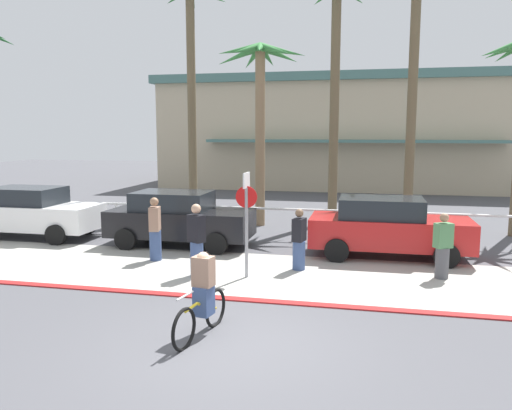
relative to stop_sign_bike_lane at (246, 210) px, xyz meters
The scene contains 18 objects.
ground_plane 6.43m from the stop_sign_bike_lane, 83.97° to the left, with size 80.00×80.00×0.00m, color #4C4C51.
sidewalk_strip 1.83m from the stop_sign_bike_lane, 30.06° to the left, with size 44.00×4.00×0.02m, color #ADAAA0.
curb_paint 2.41m from the stop_sign_bike_lane, 68.09° to the right, with size 44.00×0.24×0.03m, color maroon.
building_backdrop 24.14m from the stop_sign_bike_lane, 85.67° to the left, with size 24.36×13.07×6.94m.
rail_fence 4.80m from the stop_sign_bike_lane, 82.06° to the left, with size 26.15×0.08×1.04m.
stop_sign_bike_lane is the anchor object (origin of this frame).
palm_tree_1 11.48m from the stop_sign_bike_lane, 116.31° to the left, with size 2.64×3.67×9.49m.
palm_tree_2 7.94m from the stop_sign_bike_lane, 99.30° to the left, with size 3.55×3.00×6.71m.
palm_tree_3 9.87m from the stop_sign_bike_lane, 80.03° to the left, with size 3.37×3.09×9.05m.
palm_tree_4 10.91m from the stop_sign_bike_lane, 62.62° to the left, with size 2.93×3.27×9.56m.
car_white_0 8.72m from the stop_sign_bike_lane, 158.93° to the left, with size 4.40×2.02×1.69m.
car_black_1 4.21m from the stop_sign_bike_lane, 133.74° to the left, with size 4.40×2.02×1.69m.
car_red_2 4.50m from the stop_sign_bike_lane, 40.09° to the left, with size 4.40×2.02×1.69m.
cyclist_yellow_0 3.70m from the stop_sign_bike_lane, 89.00° to the right, with size 0.42×1.80×1.50m.
pedestrian_0 1.77m from the stop_sign_bike_lane, 40.03° to the left, with size 0.39×0.45×1.59m.
pedestrian_1 1.49m from the stop_sign_bike_lane, behind, with size 0.48×0.44×1.79m.
pedestrian_2 3.14m from the stop_sign_bike_lane, 159.02° to the left, with size 0.38×0.45×1.76m.
pedestrian_3 4.79m from the stop_sign_bike_lane, 11.27° to the left, with size 0.48×0.43×1.60m.
Camera 1 is at (2.11, -7.80, 3.50)m, focal length 35.68 mm.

